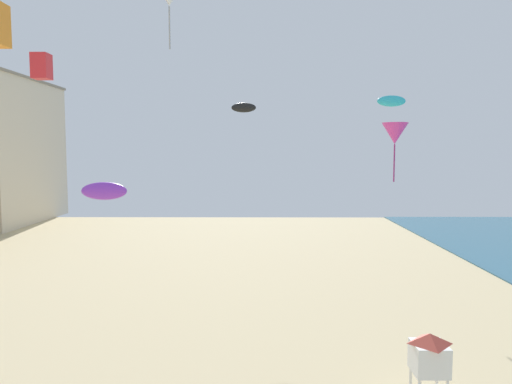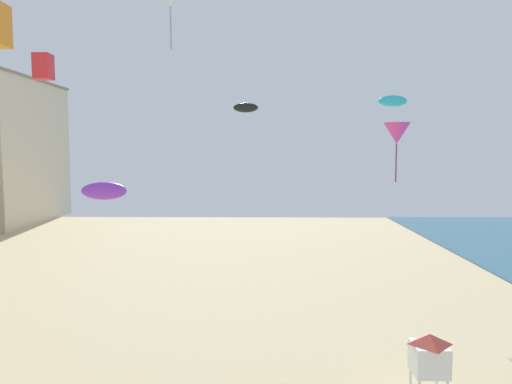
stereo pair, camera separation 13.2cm
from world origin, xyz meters
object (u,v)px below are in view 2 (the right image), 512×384
at_px(kite_red_box, 43,67).
at_px(kite_magenta_delta, 397,134).
at_px(kite_purple_parafoil, 104,191).
at_px(lifeguard_stand, 429,355).
at_px(kite_cyan_parafoil, 393,101).
at_px(kite_black_parafoil, 246,108).

bearing_deg(kite_red_box, kite_magenta_delta, 18.96).
relative_size(kite_magenta_delta, kite_red_box, 3.02).
relative_size(kite_red_box, kite_purple_parafoil, 0.90).
distance_m(kite_magenta_delta, kite_purple_parafoil, 22.29).
distance_m(kite_red_box, kite_purple_parafoil, 13.20).
height_order(lifeguard_stand, kite_cyan_parafoil, kite_cyan_parafoil).
height_order(kite_magenta_delta, kite_black_parafoil, kite_black_parafoil).
bearing_deg(kite_magenta_delta, kite_purple_parafoil, -129.66).
distance_m(lifeguard_stand, kite_magenta_delta, 19.00).
relative_size(kite_magenta_delta, kite_purple_parafoil, 2.71).
relative_size(kite_cyan_parafoil, kite_purple_parafoil, 1.03).
xyz_separation_m(kite_red_box, kite_purple_parafoil, (6.45, -9.98, -5.74)).
xyz_separation_m(kite_cyan_parafoil, kite_purple_parafoil, (-11.97, -10.24, -3.95)).
bearing_deg(kite_cyan_parafoil, lifeguard_stand, -97.38).
bearing_deg(kite_cyan_parafoil, kite_black_parafoil, 119.03).
relative_size(kite_black_parafoil, kite_purple_parafoil, 1.42).
bearing_deg(kite_purple_parafoil, kite_cyan_parafoil, 40.55).
height_order(kite_magenta_delta, kite_cyan_parafoil, kite_cyan_parafoil).
xyz_separation_m(lifeguard_stand, kite_cyan_parafoil, (1.31, 10.08, 9.41)).
distance_m(kite_cyan_parafoil, kite_purple_parafoil, 16.24).
bearing_deg(kite_purple_parafoil, kite_red_box, 122.89).
bearing_deg(lifeguard_stand, kite_magenta_delta, 78.05).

